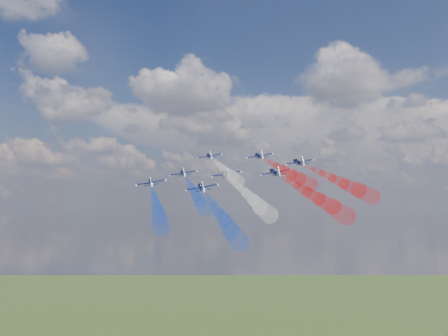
% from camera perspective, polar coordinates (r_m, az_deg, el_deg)
% --- Properties ---
extents(jet_lead, '(13.47, 14.21, 6.81)m').
position_cam_1_polar(jet_lead, '(178.74, -1.58, 1.27)').
color(jet_lead, black).
extents(trail_lead, '(27.77, 36.72, 13.89)m').
position_cam_1_polar(trail_lead, '(153.10, -0.10, -0.06)').
color(trail_lead, white).
extents(jet_inner_left, '(13.47, 14.21, 6.81)m').
position_cam_1_polar(jet_inner_left, '(161.97, -4.46, -0.60)').
color(jet_inner_left, black).
extents(trail_inner_left, '(27.77, 36.72, 13.89)m').
position_cam_1_polar(trail_inner_left, '(136.29, -3.34, -2.45)').
color(trail_inner_left, blue).
extents(jet_inner_right, '(13.47, 14.21, 6.81)m').
position_cam_1_polar(jet_inner_right, '(165.00, 3.84, 1.29)').
color(jet_inner_right, black).
extents(trail_inner_right, '(27.77, 36.72, 13.89)m').
position_cam_1_polar(trail_inner_right, '(139.94, 6.45, -0.17)').
color(trail_inner_right, red).
extents(jet_outer_left, '(13.47, 14.21, 6.81)m').
position_cam_1_polar(jet_outer_left, '(150.25, -7.93, -1.60)').
color(jet_outer_left, black).
extents(trail_outer_left, '(27.77, 36.72, 13.89)m').
position_cam_1_polar(trail_outer_left, '(124.54, -7.42, -3.83)').
color(trail_outer_left, blue).
extents(jet_center_third, '(13.47, 14.21, 6.81)m').
position_cam_1_polar(jet_center_third, '(149.50, 0.22, -0.69)').
color(jet_center_third, black).
extents(trail_center_third, '(27.77, 36.72, 13.89)m').
position_cam_1_polar(trail_center_third, '(124.21, 2.42, -2.74)').
color(trail_center_third, white).
extents(jet_outer_right, '(13.47, 14.21, 6.81)m').
position_cam_1_polar(jet_outer_right, '(154.75, 8.11, 0.60)').
color(jet_outer_right, black).
extents(trail_outer_right, '(27.77, 36.72, 13.89)m').
position_cam_1_polar(trail_outer_right, '(130.41, 11.73, -1.10)').
color(trail_outer_right, red).
extents(jet_rear_left, '(13.47, 14.21, 6.81)m').
position_cam_1_polar(jet_rear_left, '(136.25, -2.46, -2.15)').
color(jet_rear_left, black).
extents(trail_rear_left, '(27.77, 36.72, 13.89)m').
position_cam_1_polar(trail_rear_left, '(110.89, -0.61, -4.78)').
color(trail_rear_left, blue).
extents(jet_rear_right, '(13.47, 14.21, 6.81)m').
position_cam_1_polar(jet_rear_right, '(141.18, 5.55, -0.50)').
color(jet_rear_right, black).
extents(trail_rear_right, '(27.77, 36.72, 13.89)m').
position_cam_1_polar(trail_rear_right, '(116.56, 9.06, -2.63)').
color(trail_rear_right, red).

